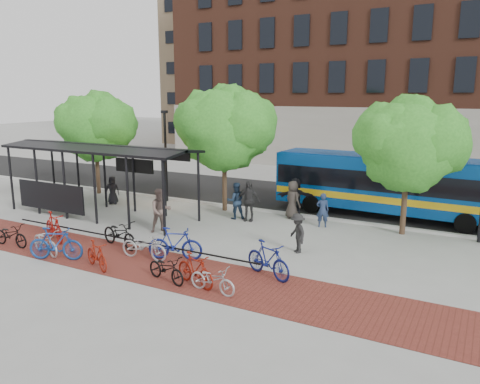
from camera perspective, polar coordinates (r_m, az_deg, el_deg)
The scene contains 32 objects.
ground at distance 20.54m, azimuth 0.73°, elevation -5.16°, with size 160.00×160.00×0.00m, color #9E9E99.
asphalt_street at distance 27.64m, azimuth 8.46°, elevation -0.82°, with size 160.00×8.00×0.01m, color black.
curb at distance 24.01m, azimuth 5.18°, elevation -2.54°, with size 160.00×0.25×0.12m, color #B7B7B2.
brick_strip at distance 17.70m, azimuth -12.79°, elevation -8.30°, with size 24.00×3.00×0.01m, color maroon.
bike_rack_rail at distance 19.16m, azimuth -13.97°, elevation -6.80°, with size 12.00×0.05×0.95m, color black.
building_tower at distance 63.29m, azimuth 5.04°, elevation 20.00°, with size 22.00×22.00×30.00m, color #7A664C.
bus_shelter at distance 24.35m, azimuth -17.05°, elevation 4.23°, with size 10.60×3.07×3.60m.
tree_a at distance 29.59m, azimuth -17.10°, elevation 7.91°, with size 4.90×4.00×6.18m.
tree_b at distance 24.02m, azimuth -1.68°, elevation 8.15°, with size 5.15×4.20×6.47m.
tree_c at distance 21.05m, azimuth 20.13°, elevation 5.80°, with size 4.66×3.80×5.92m.
lamp_post_left at distance 26.67m, azimuth -9.05°, elevation 4.68°, with size 0.35×0.20×5.12m.
bus at distance 24.21m, azimuth 17.81°, elevation 1.14°, with size 11.36×3.01×3.05m.
bike_0 at distance 20.95m, azimuth -26.17°, elevation -4.71°, with size 0.63×1.81×0.95m, color black.
bike_1 at distance 20.95m, azimuth -21.74°, elevation -3.97°, with size 0.57×2.00×1.20m, color maroon.
bike_2 at distance 19.40m, azimuth -22.63°, elevation -5.60°, with size 0.66×1.89×1.00m, color #AAAAAD.
bike_3 at distance 18.56m, azimuth -21.55°, elevation -5.89°, with size 0.58×2.07×1.24m, color navy.
bike_4 at distance 19.32m, azimuth -14.48°, elevation -4.94°, with size 0.74×2.11×1.11m, color black.
bike_5 at distance 17.24m, azimuth -17.08°, elevation -7.35°, with size 0.47×1.65×0.99m, color maroon.
bike_6 at distance 17.73m, azimuth -11.63°, elevation -6.47°, with size 0.68×1.95×1.02m, color #ACACAE.
bike_7 at distance 17.46m, azimuth -7.91°, elevation -6.26°, with size 0.58×2.05×1.23m, color navy.
bike_8 at distance 15.59m, azimuth -8.98°, elevation -9.21°, with size 0.59×1.70×0.90m, color black.
bike_9 at distance 15.15m, azimuth -5.49°, elevation -9.40°, with size 0.50×1.77×1.06m, color maroon.
bike_10 at distance 14.62m, azimuth -3.37°, elevation -10.57°, with size 0.58×1.67×0.88m, color #A8A9AB.
bike_11 at distance 15.75m, azimuth 3.44°, elevation -8.22°, with size 0.57×2.03×1.22m, color navy.
pedestrian_0 at distance 26.95m, azimuth -15.29°, elevation 0.23°, with size 0.76×0.49×1.55m, color black.
pedestrian_2 at distance 22.82m, azimuth -0.52°, elevation -1.07°, with size 0.88×0.69×1.81m, color #1A2A3E.
pedestrian_4 at distance 22.43m, azimuth 1.03°, elevation -1.08°, with size 1.16×0.48×1.98m, color #2B2B2B.
pedestrian_5 at distance 23.33m, azimuth 6.73°, elevation -0.66°, with size 1.83×0.58×1.98m, color black.
pedestrian_6 at distance 23.04m, azimuth 6.44°, elevation -0.94°, with size 0.92×0.60×1.88m, color #3A332E.
pedestrian_7 at distance 21.76m, azimuth 10.03°, elevation -2.19°, with size 0.58×0.38×1.59m, color #212F4E.
pedestrian_8 at distance 20.88m, azimuth -9.65°, elevation -2.25°, with size 0.95×0.74×1.96m, color brown.
pedestrian_9 at distance 18.17m, azimuth 7.02°, elevation -4.99°, with size 1.00×0.57×1.55m, color black.
Camera 1 is at (9.11, -17.39, 6.02)m, focal length 35.00 mm.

